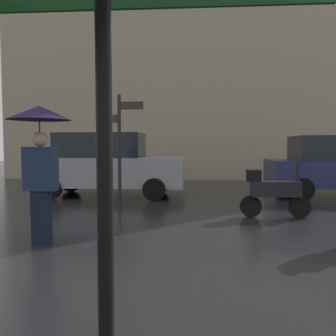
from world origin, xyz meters
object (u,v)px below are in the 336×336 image
at_px(parked_car_right, 107,164).
at_px(pedestrian_with_umbrella, 40,140).
at_px(street_signpost, 120,140).
at_px(parked_scooter, 273,191).

bearing_deg(parked_car_right, pedestrian_with_umbrella, -78.69).
relative_size(pedestrian_with_umbrella, parked_car_right, 0.47).
xyz_separation_m(pedestrian_with_umbrella, street_signpost, (0.62, 2.90, 0.03)).
height_order(parked_scooter, parked_car_right, parked_car_right).
relative_size(parked_scooter, street_signpost, 0.55).
bearing_deg(parked_scooter, pedestrian_with_umbrella, -163.31).
distance_m(parked_scooter, street_signpost, 3.61).
height_order(pedestrian_with_umbrella, street_signpost, street_signpost).
xyz_separation_m(parked_car_right, street_signpost, (0.90, -2.32, 0.68)).
relative_size(parked_scooter, parked_car_right, 0.33).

